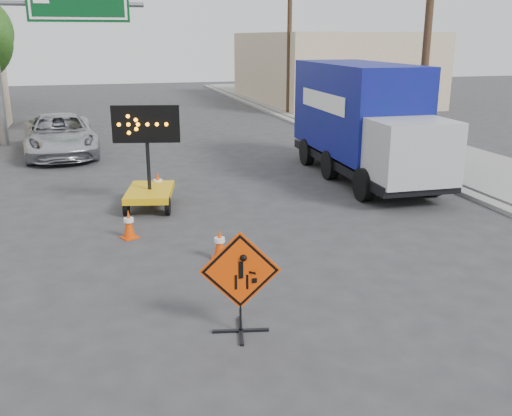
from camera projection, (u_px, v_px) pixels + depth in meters
name	position (u px, v px, depth m)	size (l,w,h in m)	color
ground	(302.00, 328.00, 8.83)	(100.00, 100.00, 0.00)	#2D2D30
curb_right	(338.00, 140.00, 24.51)	(0.40, 60.00, 0.12)	gray
sidewalk_right	(387.00, 138.00, 25.11)	(4.00, 60.00, 0.15)	gray
building_right_far	(329.00, 68.00, 39.20)	(10.00, 14.00, 4.60)	#CCB394
highway_gantry	(45.00, 18.00, 22.75)	(6.18, 0.38, 6.90)	slate
utility_pole_near	(428.00, 26.00, 18.78)	(1.80, 0.26, 9.00)	#44301D
utility_pole_far	(289.00, 30.00, 31.68)	(1.80, 0.26, 9.00)	#44301D
construction_sign	(240.00, 280.00, 8.48)	(1.21, 0.86, 1.63)	black
arrow_board	(149.00, 185.00, 14.88)	(1.68, 2.10, 2.70)	#D9A30C
pickup_truck	(60.00, 135.00, 21.58)	(2.54, 5.50, 1.53)	#B7B9BF
box_truck	(363.00, 128.00, 17.84)	(2.58, 7.53, 3.55)	black
cone_a	(220.00, 244.00, 11.46)	(0.39, 0.39, 0.67)	#D83C04
cone_b	(129.00, 224.00, 12.71)	(0.45, 0.45, 0.67)	#D83C04
cone_c	(158.00, 185.00, 15.74)	(0.41, 0.41, 0.80)	#D83C04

